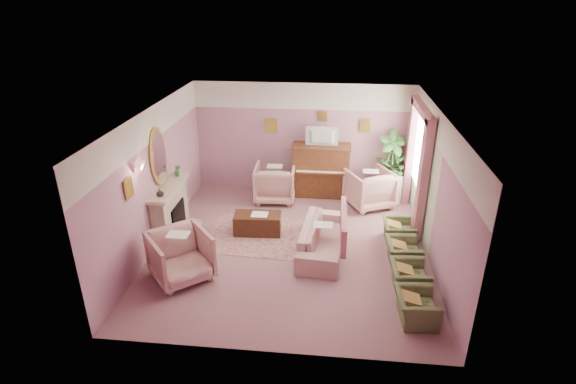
# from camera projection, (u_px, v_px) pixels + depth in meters

# --- Properties ---
(floor) EXTENTS (5.50, 6.00, 0.01)m
(floor) POSITION_uv_depth(u_px,v_px,m) (291.00, 246.00, 9.30)
(floor) COLOR #8F6068
(floor) RESTS_ON ground
(ceiling) EXTENTS (5.50, 6.00, 0.01)m
(ceiling) POSITION_uv_depth(u_px,v_px,m) (291.00, 114.00, 8.16)
(ceiling) COLOR silver
(ceiling) RESTS_ON wall_back
(wall_back) EXTENTS (5.50, 0.02, 2.80)m
(wall_back) POSITION_uv_depth(u_px,v_px,m) (303.00, 138.00, 11.45)
(wall_back) COLOR gray
(wall_back) RESTS_ON floor
(wall_front) EXTENTS (5.50, 0.02, 2.80)m
(wall_front) POSITION_uv_depth(u_px,v_px,m) (269.00, 272.00, 6.01)
(wall_front) COLOR gray
(wall_front) RESTS_ON floor
(wall_left) EXTENTS (0.02, 6.00, 2.80)m
(wall_left) POSITION_uv_depth(u_px,v_px,m) (155.00, 179.00, 8.99)
(wall_left) COLOR gray
(wall_left) RESTS_ON floor
(wall_right) EXTENTS (0.02, 6.00, 2.80)m
(wall_right) POSITION_uv_depth(u_px,v_px,m) (436.00, 190.00, 8.47)
(wall_right) COLOR gray
(wall_right) RESTS_ON floor
(picture_rail_band) EXTENTS (5.50, 0.01, 0.65)m
(picture_rail_band) POSITION_uv_depth(u_px,v_px,m) (303.00, 96.00, 11.00)
(picture_rail_band) COLOR silver
(picture_rail_band) RESTS_ON wall_back
(stripe_panel) EXTENTS (0.01, 3.00, 2.15)m
(stripe_panel) POSITION_uv_depth(u_px,v_px,m) (422.00, 180.00, 9.78)
(stripe_panel) COLOR beige
(stripe_panel) RESTS_ON wall_right
(fireplace_surround) EXTENTS (0.30, 1.40, 1.10)m
(fireplace_surround) POSITION_uv_depth(u_px,v_px,m) (170.00, 212.00, 9.51)
(fireplace_surround) COLOR tan
(fireplace_surround) RESTS_ON floor
(fireplace_inset) EXTENTS (0.18, 0.72, 0.68)m
(fireplace_inset) POSITION_uv_depth(u_px,v_px,m) (176.00, 219.00, 9.56)
(fireplace_inset) COLOR black
(fireplace_inset) RESTS_ON floor
(fire_ember) EXTENTS (0.06, 0.54, 0.10)m
(fire_ember) POSITION_uv_depth(u_px,v_px,m) (178.00, 226.00, 9.63)
(fire_ember) COLOR #FF2F06
(fire_ember) RESTS_ON floor
(mantel_shelf) EXTENTS (0.40, 1.55, 0.07)m
(mantel_shelf) POSITION_uv_depth(u_px,v_px,m) (169.00, 188.00, 9.27)
(mantel_shelf) COLOR tan
(mantel_shelf) RESTS_ON fireplace_surround
(hearth) EXTENTS (0.55, 1.50, 0.02)m
(hearth) POSITION_uv_depth(u_px,v_px,m) (182.00, 235.00, 9.71)
(hearth) COLOR tan
(hearth) RESTS_ON floor
(mirror_frame) EXTENTS (0.04, 0.72, 1.20)m
(mirror_frame) POSITION_uv_depth(u_px,v_px,m) (158.00, 156.00, 9.01)
(mirror_frame) COLOR #D6C14B
(mirror_frame) RESTS_ON wall_left
(mirror_glass) EXTENTS (0.01, 0.60, 1.06)m
(mirror_glass) POSITION_uv_depth(u_px,v_px,m) (160.00, 157.00, 9.00)
(mirror_glass) COLOR white
(mirror_glass) RESTS_ON wall_left
(sconce_shade) EXTENTS (0.20, 0.20, 0.16)m
(sconce_shade) POSITION_uv_depth(u_px,v_px,m) (140.00, 167.00, 7.97)
(sconce_shade) COLOR #E48782
(sconce_shade) RESTS_ON wall_left
(piano) EXTENTS (1.40, 0.60, 1.30)m
(piano) POSITION_uv_depth(u_px,v_px,m) (321.00, 171.00, 11.42)
(piano) COLOR #522C18
(piano) RESTS_ON floor
(piano_keyshelf) EXTENTS (1.30, 0.12, 0.06)m
(piano_keyshelf) POSITION_uv_depth(u_px,v_px,m) (320.00, 173.00, 11.08)
(piano_keyshelf) COLOR #522C18
(piano_keyshelf) RESTS_ON piano
(piano_keys) EXTENTS (1.20, 0.08, 0.02)m
(piano_keys) POSITION_uv_depth(u_px,v_px,m) (320.00, 172.00, 11.06)
(piano_keys) COLOR white
(piano_keys) RESTS_ON piano
(piano_top) EXTENTS (1.45, 0.65, 0.04)m
(piano_top) POSITION_uv_depth(u_px,v_px,m) (322.00, 146.00, 11.15)
(piano_top) COLOR #522C18
(piano_top) RESTS_ON piano
(television) EXTENTS (0.80, 0.12, 0.48)m
(television) POSITION_uv_depth(u_px,v_px,m) (322.00, 136.00, 10.99)
(television) COLOR black
(television) RESTS_ON piano
(print_back_left) EXTENTS (0.30, 0.03, 0.38)m
(print_back_left) POSITION_uv_depth(u_px,v_px,m) (271.00, 126.00, 11.36)
(print_back_left) COLOR #D6C14B
(print_back_left) RESTS_ON wall_back
(print_back_right) EXTENTS (0.26, 0.03, 0.34)m
(print_back_right) POSITION_uv_depth(u_px,v_px,m) (365.00, 126.00, 11.11)
(print_back_right) COLOR #D6C14B
(print_back_right) RESTS_ON wall_back
(print_back_mid) EXTENTS (0.22, 0.03, 0.26)m
(print_back_mid) POSITION_uv_depth(u_px,v_px,m) (323.00, 116.00, 11.12)
(print_back_mid) COLOR #D6C14B
(print_back_mid) RESTS_ON wall_back
(print_left_wall) EXTENTS (0.03, 0.28, 0.36)m
(print_left_wall) POSITION_uv_depth(u_px,v_px,m) (129.00, 188.00, 7.77)
(print_left_wall) COLOR #D6C14B
(print_left_wall) RESTS_ON wall_left
(window_blind) EXTENTS (0.03, 1.40, 1.80)m
(window_blind) POSITION_uv_depth(u_px,v_px,m) (421.00, 149.00, 9.76)
(window_blind) COLOR white
(window_blind) RESTS_ON wall_right
(curtain_left) EXTENTS (0.16, 0.34, 2.60)m
(curtain_left) POSITION_uv_depth(u_px,v_px,m) (423.00, 182.00, 9.09)
(curtain_left) COLOR #AD6071
(curtain_left) RESTS_ON floor
(curtain_right) EXTENTS (0.16, 0.34, 2.60)m
(curtain_right) POSITION_uv_depth(u_px,v_px,m) (410.00, 152.00, 10.76)
(curtain_right) COLOR #AD6071
(curtain_right) RESTS_ON floor
(pelmet) EXTENTS (0.16, 2.20, 0.16)m
(pelmet) POSITION_uv_depth(u_px,v_px,m) (423.00, 110.00, 9.41)
(pelmet) COLOR #AD6071
(pelmet) RESTS_ON wall_right
(mantel_plant) EXTENTS (0.16, 0.16, 0.28)m
(mantel_plant) POSITION_uv_depth(u_px,v_px,m) (177.00, 170.00, 9.70)
(mantel_plant) COLOR #336B2D
(mantel_plant) RESTS_ON mantel_shelf
(mantel_vase) EXTENTS (0.16, 0.16, 0.16)m
(mantel_vase) POSITION_uv_depth(u_px,v_px,m) (160.00, 193.00, 8.77)
(mantel_vase) COLOR silver
(mantel_vase) RESTS_ON mantel_shelf
(area_rug) EXTENTS (2.62, 1.98, 0.01)m
(area_rug) POSITION_uv_depth(u_px,v_px,m) (266.00, 235.00, 9.70)
(area_rug) COLOR #A36B68
(area_rug) RESTS_ON floor
(coffee_table) EXTENTS (1.03, 0.56, 0.45)m
(coffee_table) POSITION_uv_depth(u_px,v_px,m) (258.00, 224.00, 9.73)
(coffee_table) COLOR #3A1F11
(coffee_table) RESTS_ON floor
(table_paper) EXTENTS (0.35, 0.28, 0.01)m
(table_paper) POSITION_uv_depth(u_px,v_px,m) (260.00, 214.00, 9.63)
(table_paper) COLOR white
(table_paper) RESTS_ON coffee_table
(sofa) EXTENTS (0.69, 2.06, 0.83)m
(sofa) POSITION_uv_depth(u_px,v_px,m) (323.00, 232.00, 8.99)
(sofa) COLOR #C9958E
(sofa) RESTS_ON floor
(sofa_throw) EXTENTS (0.10, 1.56, 0.57)m
(sofa_throw) POSITION_uv_depth(u_px,v_px,m) (343.00, 225.00, 8.87)
(sofa_throw) COLOR #AD6071
(sofa_throw) RESTS_ON sofa
(floral_armchair_left) EXTENTS (0.98, 0.98, 1.02)m
(floral_armchair_left) POSITION_uv_depth(u_px,v_px,m) (275.00, 181.00, 11.17)
(floral_armchair_left) COLOR #C9958E
(floral_armchair_left) RESTS_ON floor
(floral_armchair_right) EXTENTS (0.98, 0.98, 1.02)m
(floral_armchair_right) POSITION_uv_depth(u_px,v_px,m) (370.00, 187.00, 10.86)
(floral_armchair_right) COLOR #C9958E
(floral_armchair_right) RESTS_ON floor
(floral_armchair_front) EXTENTS (0.98, 0.98, 1.02)m
(floral_armchair_front) POSITION_uv_depth(u_px,v_px,m) (180.00, 254.00, 8.08)
(floral_armchair_front) COLOR #C9958E
(floral_armchair_front) RESTS_ON floor
(olive_chair_a) EXTENTS (0.51, 0.73, 0.63)m
(olive_chair_a) POSITION_uv_depth(u_px,v_px,m) (417.00, 303.00, 7.11)
(olive_chair_a) COLOR #586339
(olive_chair_a) RESTS_ON floor
(olive_chair_b) EXTENTS (0.51, 0.73, 0.63)m
(olive_chair_b) POSITION_uv_depth(u_px,v_px,m) (409.00, 274.00, 7.86)
(olive_chair_b) COLOR #586339
(olive_chair_b) RESTS_ON floor
(olive_chair_c) EXTENTS (0.51, 0.73, 0.63)m
(olive_chair_c) POSITION_uv_depth(u_px,v_px,m) (403.00, 249.00, 8.60)
(olive_chair_c) COLOR #586339
(olive_chair_c) RESTS_ON floor
(olive_chair_d) EXTENTS (0.51, 0.73, 0.63)m
(olive_chair_d) POSITION_uv_depth(u_px,v_px,m) (398.00, 229.00, 9.35)
(olive_chair_d) COLOR #586339
(olive_chair_d) RESTS_ON floor
(side_table) EXTENTS (0.52, 0.52, 0.70)m
(side_table) POSITION_uv_depth(u_px,v_px,m) (393.00, 187.00, 11.24)
(side_table) COLOR white
(side_table) RESTS_ON floor
(side_plant_big) EXTENTS (0.30, 0.30, 0.34)m
(side_plant_big) POSITION_uv_depth(u_px,v_px,m) (396.00, 167.00, 11.03)
(side_plant_big) COLOR #336B2D
(side_plant_big) RESTS_ON side_table
(side_plant_small) EXTENTS (0.16, 0.16, 0.28)m
(side_plant_small) POSITION_uv_depth(u_px,v_px,m) (401.00, 170.00, 10.94)
(side_plant_small) COLOR #336B2D
(side_plant_small) RESTS_ON side_table
(palm_pot) EXTENTS (0.34, 0.34, 0.34)m
(palm_pot) POSITION_uv_depth(u_px,v_px,m) (388.00, 192.00, 11.40)
(palm_pot) COLOR #AC482F
(palm_pot) RESTS_ON floor
(palm_plant) EXTENTS (0.76, 0.76, 1.44)m
(palm_plant) POSITION_uv_depth(u_px,v_px,m) (392.00, 159.00, 11.03)
(palm_plant) COLOR #336B2D
(palm_plant) RESTS_ON palm_pot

